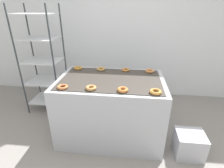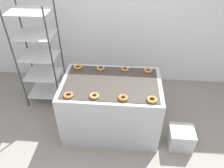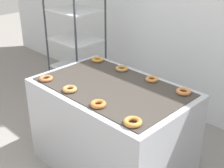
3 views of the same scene
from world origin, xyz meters
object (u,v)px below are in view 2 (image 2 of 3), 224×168
at_px(donut_far_midleft, 101,68).
at_px(donut_far_right, 148,70).
at_px(donut_far_left, 78,67).
at_px(donut_far_midright, 125,69).
at_px(baking_rack_cart, 39,56).
at_px(donut_near_midleft, 94,96).
at_px(donut_near_right, 152,100).
at_px(donut_near_left, 68,95).
at_px(fryer_machine, 111,106).
at_px(donut_near_midright, 123,98).
at_px(glaze_bin, 181,138).

relative_size(donut_far_midleft, donut_far_right, 1.02).
bearing_deg(donut_far_left, donut_far_midright, 0.89).
bearing_deg(baking_rack_cart, donut_near_midleft, -41.55).
relative_size(donut_near_right, donut_far_left, 1.07).
bearing_deg(donut_near_left, donut_near_midleft, 1.76).
bearing_deg(fryer_machine, donut_far_midleft, 119.55).
distance_m(donut_near_right, donut_far_left, 1.27).
relative_size(baking_rack_cart, donut_far_midright, 15.22).
distance_m(donut_far_left, donut_far_midright, 0.72).
relative_size(donut_near_midleft, donut_far_midright, 1.07).
distance_m(donut_far_midleft, donut_far_midright, 0.37).
bearing_deg(donut_near_midright, donut_far_midleft, 118.79).
distance_m(donut_near_midright, donut_far_midleft, 0.76).
bearing_deg(donut_far_left, glaze_bin, -21.63).
height_order(glaze_bin, donut_far_midright, donut_far_midright).
bearing_deg(baking_rack_cart, donut_far_midleft, -14.46).
xyz_separation_m(fryer_machine, glaze_bin, (1.04, -0.30, -0.28)).
height_order(baking_rack_cart, donut_far_left, baking_rack_cart).
bearing_deg(glaze_bin, fryer_machine, 164.00).
distance_m(donut_near_midleft, donut_near_midright, 0.37).
xyz_separation_m(donut_near_midleft, donut_far_left, (-0.35, 0.66, -0.00)).
distance_m(donut_near_left, donut_far_right, 1.25).
distance_m(donut_near_left, donut_near_midleft, 0.34).
distance_m(donut_near_left, donut_near_right, 1.07).
bearing_deg(donut_near_left, donut_far_left, 91.19).
height_order(fryer_machine, donut_far_midright, donut_far_midright).
relative_size(donut_near_midleft, donut_far_right, 1.01).
relative_size(glaze_bin, donut_near_midleft, 2.73).
xyz_separation_m(glaze_bin, donut_near_midright, (-0.86, -0.04, 0.75)).
relative_size(fryer_machine, donut_far_left, 11.11).
height_order(donut_near_left, donut_far_left, donut_far_left).
height_order(donut_near_midright, donut_far_midright, donut_near_midright).
bearing_deg(donut_near_left, donut_near_right, -0.23).
xyz_separation_m(glaze_bin, donut_far_left, (-1.58, 0.63, 0.75)).
height_order(baking_rack_cart, donut_far_midleft, baking_rack_cart).
height_order(donut_far_left, donut_far_midright, donut_far_left).
distance_m(glaze_bin, donut_far_midright, 1.30).
xyz_separation_m(baking_rack_cart, donut_far_right, (1.77, -0.28, -0.01)).
xyz_separation_m(baking_rack_cart, donut_far_midright, (1.42, -0.26, -0.01)).
bearing_deg(donut_near_right, baking_rack_cart, 152.09).
relative_size(donut_near_midleft, donut_far_left, 1.00).
distance_m(donut_near_midleft, donut_far_right, 0.97).
xyz_separation_m(baking_rack_cart, donut_far_midleft, (1.05, -0.27, -0.01)).
height_order(glaze_bin, donut_near_midright, donut_near_midright).
relative_size(donut_far_left, donut_far_right, 1.01).
height_order(donut_near_midleft, donut_near_right, same).
bearing_deg(baking_rack_cart, donut_near_right, -27.91).
height_order(donut_near_midleft, donut_far_midleft, donut_near_midleft).
relative_size(glaze_bin, donut_far_left, 2.72).
distance_m(donut_near_left, donut_far_left, 0.67).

